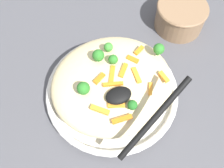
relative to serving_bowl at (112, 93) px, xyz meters
The scene contains 23 objects.
ground_plane 0.02m from the serving_bowl, ahead, with size 2.40×2.40×0.00m, color #4C4C51.
serving_bowl is the anchor object (origin of this frame).
pasta_mound 0.05m from the serving_bowl, ahead, with size 0.28×0.26×0.08m, color beige.
carrot_piece_0 0.09m from the serving_bowl, ahead, with size 0.03×0.01×0.01m, color orange.
carrot_piece_1 0.12m from the serving_bowl, 137.47° to the left, with size 0.03×0.01×0.01m, color orange.
carrot_piece_2 0.09m from the serving_bowl, behind, with size 0.04×0.01×0.01m, color orange.
carrot_piece_3 0.12m from the serving_bowl, 51.72° to the left, with size 0.04×0.01×0.01m, color orange.
carrot_piece_4 0.09m from the serving_bowl, 151.61° to the left, with size 0.04×0.01×0.01m, color orange.
carrot_piece_5 0.10m from the serving_bowl, 157.52° to the left, with size 0.04×0.01×0.01m, color orange.
carrot_piece_6 0.09m from the serving_bowl, 73.59° to the left, with size 0.04×0.01×0.01m, color orange.
carrot_piece_7 0.14m from the serving_bowl, 157.48° to the left, with size 0.03×0.01×0.01m, color orange.
carrot_piece_8 0.10m from the serving_bowl, 159.69° to the right, with size 0.03×0.01×0.01m, color orange.
carrot_piece_9 0.11m from the serving_bowl, 75.84° to the left, with size 0.04×0.01×0.01m, color orange.
carrot_piece_10 0.12m from the serving_bowl, 154.02° to the right, with size 0.03×0.01×0.01m, color orange.
carrot_piece_11 0.13m from the serving_bowl, 79.97° to the left, with size 0.04×0.01×0.01m, color orange.
broccoli_floret_0 0.16m from the serving_bowl, behind, with size 0.03×0.03×0.03m.
broccoli_floret_1 0.11m from the serving_bowl, 74.53° to the right, with size 0.03×0.03×0.03m.
broccoli_floret_2 0.13m from the serving_bowl, 97.53° to the left, with size 0.02×0.02×0.02m.
broccoli_floret_3 0.10m from the serving_bowl, 115.97° to the right, with size 0.02×0.02×0.03m.
broccoli_floret_4 0.12m from the serving_bowl, 104.31° to the right, with size 0.02×0.02×0.03m.
broccoli_floret_5 0.12m from the serving_bowl, 12.49° to the left, with size 0.03×0.03×0.03m.
serving_spoon 0.14m from the serving_bowl, 95.62° to the left, with size 0.18×0.15×0.09m.
companion_bowl 0.30m from the serving_bowl, 151.06° to the right, with size 0.14×0.14×0.08m.
Camera 1 is at (0.11, 0.28, 0.62)m, focal length 44.07 mm.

